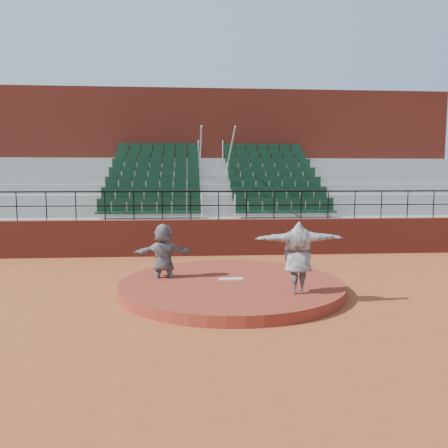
{
  "coord_description": "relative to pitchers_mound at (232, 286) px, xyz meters",
  "views": [
    {
      "loc": [
        -0.99,
        -10.53,
        2.81
      ],
      "look_at": [
        0.0,
        2.5,
        1.4
      ],
      "focal_mm": 35.0,
      "sensor_mm": 36.0,
      "label": 1
    }
  ],
  "objects": [
    {
      "name": "seating_deck",
      "position": [
        0.0,
        8.64,
        1.33
      ],
      "size": [
        24.0,
        5.97,
        4.63
      ],
      "color": "gray",
      "rests_on": "ground"
    },
    {
      "name": "wall_railing",
      "position": [
        0.0,
        5.0,
        1.9
      ],
      "size": [
        24.04,
        0.05,
        1.03
      ],
      "color": "black",
      "rests_on": "boundary_wall"
    },
    {
      "name": "boundary_wall",
      "position": [
        0.0,
        5.0,
        0.53
      ],
      "size": [
        24.0,
        0.3,
        1.3
      ],
      "primitive_type": "cube",
      "color": "maroon",
      "rests_on": "ground"
    },
    {
      "name": "pitcher",
      "position": [
        1.36,
        -1.21,
        0.92
      ],
      "size": [
        1.97,
        0.56,
        1.59
      ],
      "primitive_type": "imported",
      "rotation": [
        0.0,
        0.0,
        3.13
      ],
      "color": "black",
      "rests_on": "pitchers_mound"
    },
    {
      "name": "fielder",
      "position": [
        -1.7,
        0.51,
        0.7
      ],
      "size": [
        1.54,
        0.54,
        1.65
      ],
      "primitive_type": "imported",
      "rotation": [
        0.0,
        0.0,
        3.18
      ],
      "color": "black",
      "rests_on": "ground"
    },
    {
      "name": "ground",
      "position": [
        0.0,
        0.0,
        -0.12
      ],
      "size": [
        90.0,
        90.0,
        0.0
      ],
      "primitive_type": "plane",
      "color": "#9A4822",
      "rests_on": "ground"
    },
    {
      "name": "pitchers_mound",
      "position": [
        0.0,
        0.0,
        0.0
      ],
      "size": [
        5.5,
        5.5,
        0.25
      ],
      "primitive_type": "cylinder",
      "color": "maroon",
      "rests_on": "ground"
    },
    {
      "name": "press_box_facade",
      "position": [
        0.0,
        12.6,
        3.43
      ],
      "size": [
        24.0,
        3.0,
        7.1
      ],
      "primitive_type": "cube",
      "color": "maroon",
      "rests_on": "ground"
    },
    {
      "name": "pitching_rubber",
      "position": [
        0.0,
        0.15,
        0.14
      ],
      "size": [
        0.6,
        0.15,
        0.03
      ],
      "primitive_type": "cube",
      "color": "white",
      "rests_on": "pitchers_mound"
    }
  ]
}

